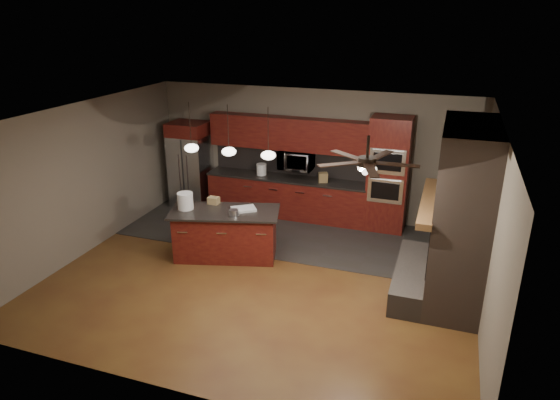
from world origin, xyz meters
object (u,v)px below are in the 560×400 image
at_px(white_bucket, 185,201).
at_px(cardboard_box, 214,200).
at_px(microwave, 296,160).
at_px(oven_tower, 388,175).
at_px(kitchen_island, 226,234).
at_px(refrigerator, 190,165).
at_px(paint_tray, 244,209).
at_px(counter_box, 323,177).
at_px(paint_can, 234,213).
at_px(counter_bucket, 262,169).

height_order(white_bucket, cardboard_box, white_bucket).
bearing_deg(microwave, cardboard_box, -115.32).
bearing_deg(white_bucket, oven_tower, 35.89).
bearing_deg(kitchen_island, refrigerator, 115.13).
bearing_deg(cardboard_box, refrigerator, 130.13).
distance_m(white_bucket, paint_tray, 1.07).
height_order(kitchen_island, white_bucket, white_bucket).
xyz_separation_m(refrigerator, cardboard_box, (1.54, -1.93, -0.00)).
relative_size(oven_tower, microwave, 3.25).
height_order(oven_tower, refrigerator, oven_tower).
bearing_deg(refrigerator, counter_box, 0.57).
xyz_separation_m(kitchen_island, white_bucket, (-0.71, -0.14, 0.61)).
xyz_separation_m(refrigerator, white_bucket, (1.17, -2.33, 0.09)).
distance_m(white_bucket, paint_can, 0.97).
relative_size(microwave, paint_can, 4.33).
relative_size(paint_can, cardboard_box, 0.83).
distance_m(refrigerator, kitchen_island, 2.93).
distance_m(white_bucket, cardboard_box, 0.55).
distance_m(oven_tower, paint_can, 3.38).
relative_size(microwave, counter_bucket, 2.93).
height_order(kitchen_island, paint_tray, paint_tray).
xyz_separation_m(cardboard_box, counter_box, (1.60, 1.96, 0.02)).
xyz_separation_m(white_bucket, cardboard_box, (0.37, 0.40, -0.09)).
height_order(oven_tower, paint_can, oven_tower).
distance_m(cardboard_box, counter_box, 2.53).
height_order(cardboard_box, counter_bucket, counter_bucket).
xyz_separation_m(microwave, paint_can, (-0.38, -2.47, -0.32)).
distance_m(oven_tower, counter_bucket, 2.77).
xyz_separation_m(refrigerator, paint_can, (2.14, -2.34, -0.01)).
bearing_deg(white_bucket, paint_can, -0.71).
bearing_deg(paint_can, oven_tower, 45.71).
distance_m(paint_can, paint_tray, 0.31).
bearing_deg(white_bucket, kitchen_island, 11.17).
height_order(paint_can, counter_box, counter_box).
bearing_deg(counter_bucket, cardboard_box, -95.31).
relative_size(kitchen_island, counter_box, 10.35).
distance_m(kitchen_island, counter_box, 2.61).
height_order(oven_tower, kitchen_island, oven_tower).
height_order(oven_tower, microwave, oven_tower).
height_order(oven_tower, counter_box, oven_tower).
xyz_separation_m(microwave, refrigerator, (-2.52, -0.13, -0.31)).
relative_size(counter_bucket, counter_box, 1.21).
height_order(microwave, counter_box, microwave).
distance_m(paint_can, counter_bucket, 2.46).
xyz_separation_m(oven_tower, cardboard_box, (-2.95, -2.00, -0.21)).
relative_size(microwave, paint_tray, 1.71).
bearing_deg(cardboard_box, counter_bucket, 86.14).
relative_size(refrigerator, paint_tray, 4.62).
distance_m(paint_can, cardboard_box, 0.72).
bearing_deg(paint_tray, kitchen_island, 170.41).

